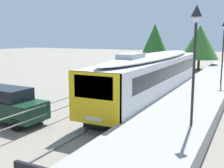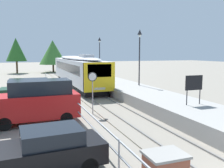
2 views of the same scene
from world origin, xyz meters
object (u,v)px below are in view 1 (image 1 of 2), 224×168
Objects in this scene: commuter_train at (154,73)px; platform_lamp_far_end at (224,40)px; platform_lamp_mid_platform at (195,43)px; parked_suv_dark_green at (8,105)px.

platform_lamp_far_end is at bearing 49.07° from commuter_train.
platform_lamp_mid_platform is (4.40, -7.86, 2.48)m from commuter_train.
commuter_train is at bearing 58.40° from parked_suv_dark_green.
parked_suv_dark_green is at bearing -121.60° from commuter_train.
platform_lamp_far_end reaches higher than parked_suv_dark_green.
parked_suv_dark_green is at bearing -172.45° from platform_lamp_mid_platform.
platform_lamp_mid_platform reaches higher than parked_suv_dark_green.
platform_lamp_far_end is at bearing 90.00° from platform_lamp_mid_platform.
commuter_train is 3.46× the size of platform_lamp_mid_platform.
commuter_train reaches higher than parked_suv_dark_green.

